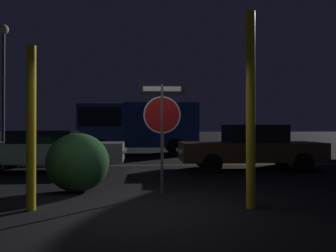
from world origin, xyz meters
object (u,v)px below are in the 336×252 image
(passing_car_3, at_px, (251,148))
(street_lamp, at_px, (3,64))
(stop_sign, at_px, (162,115))
(passing_car_2, at_px, (49,150))
(yellow_pole_left, at_px, (31,128))
(yellow_pole_right, at_px, (251,110))
(hedge_bush_2, at_px, (78,162))
(delivery_truck, at_px, (136,125))

(passing_car_3, distance_m, street_lamp, 13.52)
(stop_sign, distance_m, passing_car_2, 5.23)
(passing_car_2, xyz_separation_m, passing_car_3, (6.50, 0.01, 0.05))
(stop_sign, height_order, street_lamp, street_lamp)
(yellow_pole_left, relative_size, yellow_pole_right, 0.82)
(yellow_pole_right, bearing_deg, passing_car_2, 133.77)
(stop_sign, distance_m, yellow_pole_right, 1.93)
(stop_sign, xyz_separation_m, passing_car_3, (3.07, 3.84, -0.91))
(yellow_pole_left, height_order, hedge_bush_2, yellow_pole_left)
(stop_sign, distance_m, street_lamp, 13.66)
(passing_car_2, height_order, delivery_truck, delivery_truck)
(passing_car_2, bearing_deg, street_lamp, -149.90)
(yellow_pole_right, distance_m, passing_car_2, 7.13)
(passing_car_2, bearing_deg, stop_sign, 39.50)
(hedge_bush_2, bearing_deg, stop_sign, -11.71)
(yellow_pole_left, height_order, passing_car_3, yellow_pole_left)
(passing_car_3, xyz_separation_m, delivery_truck, (-4.03, 6.84, 0.82))
(stop_sign, distance_m, delivery_truck, 10.73)
(yellow_pole_left, bearing_deg, passing_car_3, 43.51)
(passing_car_3, bearing_deg, hedge_bush_2, 124.77)
(street_lamp, bearing_deg, stop_sign, -53.94)
(yellow_pole_left, height_order, yellow_pole_right, yellow_pole_right)
(passing_car_2, distance_m, street_lamp, 9.15)
(stop_sign, relative_size, yellow_pole_right, 0.68)
(passing_car_3, bearing_deg, delivery_truck, 29.78)
(passing_car_2, distance_m, delivery_truck, 7.33)
(yellow_pole_left, relative_size, hedge_bush_2, 2.05)
(yellow_pole_right, xyz_separation_m, street_lamp, (-9.28, 12.02, 3.05))
(yellow_pole_left, distance_m, yellow_pole_right, 3.69)
(delivery_truck, bearing_deg, yellow_pole_right, -168.41)
(yellow_pole_left, height_order, street_lamp, street_lamp)
(hedge_bush_2, height_order, passing_car_2, passing_car_2)
(passing_car_2, bearing_deg, delivery_truck, 157.84)
(hedge_bush_2, height_order, passing_car_3, passing_car_3)
(hedge_bush_2, xyz_separation_m, passing_car_2, (-1.64, 3.46, 0.04))
(yellow_pole_right, height_order, passing_car_2, yellow_pole_right)
(delivery_truck, xyz_separation_m, street_lamp, (-6.87, 0.07, 3.18))
(passing_car_2, bearing_deg, hedge_bush_2, 23.05)
(passing_car_2, height_order, passing_car_3, passing_car_3)
(hedge_bush_2, xyz_separation_m, street_lamp, (-6.04, 10.38, 4.10))
(passing_car_2, relative_size, street_lamp, 0.71)
(hedge_bush_2, relative_size, street_lamp, 0.20)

